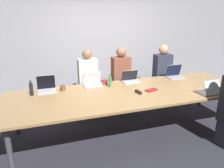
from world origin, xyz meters
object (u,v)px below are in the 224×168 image
at_px(cup_near_right, 221,89).
at_px(laptop_far_right, 175,74).
at_px(person_far_center, 121,80).
at_px(cup_far_left, 63,88).
at_px(bottle_far_left, 31,89).
at_px(bottle_far_midleft, 110,81).
at_px(person_far_midleft, 88,83).
at_px(stapler, 138,92).
at_px(laptop_near_right, 210,90).
at_px(laptop_far_left, 47,87).
at_px(person_far_right, 162,76).
at_px(laptop_far_center, 130,78).
at_px(cup_far_midleft, 105,82).
at_px(laptop_far_midleft, 93,82).

relative_size(cup_near_right, laptop_far_right, 0.28).
height_order(cup_near_right, person_far_center, person_far_center).
bearing_deg(cup_far_left, person_far_center, 20.49).
xyz_separation_m(bottle_far_left, bottle_far_midleft, (1.44, 0.01, -0.01)).
relative_size(person_far_midleft, stapler, 9.12).
bearing_deg(bottle_far_left, cup_far_left, 8.28).
distance_m(laptop_near_right, bottle_far_midleft, 1.81).
height_order(laptop_near_right, laptop_far_left, laptop_far_left).
distance_m(cup_near_right, stapler, 1.51).
distance_m(laptop_far_left, stapler, 1.68).
relative_size(laptop_near_right, bottle_far_left, 1.22).
relative_size(laptop_near_right, person_far_right, 0.23).
height_order(person_far_midleft, bottle_far_midleft, person_far_midleft).
distance_m(laptop_far_left, laptop_far_center, 1.68).
height_order(laptop_near_right, cup_far_midleft, laptop_near_right).
relative_size(bottle_far_midleft, laptop_far_center, 0.72).
distance_m(cup_near_right, bottle_far_midleft, 2.04).
bearing_deg(person_far_center, cup_near_right, -47.07).
bearing_deg(cup_far_left, person_far_midleft, 41.34).
distance_m(laptop_far_center, person_far_center, 0.42).
bearing_deg(person_far_center, cup_far_midleft, -139.72).
distance_m(cup_near_right, person_far_center, 2.04).
bearing_deg(cup_far_left, laptop_far_midleft, 11.08).
bearing_deg(person_far_right, person_far_center, 179.10).
distance_m(cup_far_midleft, bottle_far_midleft, 0.18).
xyz_separation_m(laptop_far_center, stapler, (-0.13, -0.68, -0.04)).
distance_m(bottle_far_left, cup_far_midleft, 1.40).
height_order(cup_far_midleft, stapler, cup_far_midleft).
height_order(cup_near_right, cup_far_midleft, cup_far_midleft).
xyz_separation_m(bottle_far_left, person_far_center, (1.88, 0.58, -0.18)).
bearing_deg(cup_near_right, laptop_far_right, 103.47).
xyz_separation_m(laptop_far_left, cup_far_midleft, (1.13, -0.00, -0.03)).
height_order(laptop_far_midleft, laptop_far_center, laptop_far_midleft).
bearing_deg(laptop_near_right, cup_near_right, -174.02).
xyz_separation_m(laptop_far_left, cup_far_left, (0.28, -0.09, -0.03)).
bearing_deg(laptop_near_right, laptop_far_midleft, -31.50).
height_order(laptop_far_right, cup_far_left, laptop_far_right).
bearing_deg(person_far_center, person_far_midleft, 178.73).
height_order(bottle_far_left, stapler, bottle_far_left).
bearing_deg(laptop_far_center, cup_far_left, -175.72).
bearing_deg(laptop_far_center, cup_far_midleft, -178.26).
bearing_deg(cup_far_left, stapler, -24.64).
bearing_deg(cup_far_midleft, person_far_midleft, 121.72).
bearing_deg(cup_near_right, person_far_center, 132.93).
height_order(cup_near_right, bottle_far_left, bottle_far_left).
relative_size(cup_far_left, laptop_far_midleft, 0.28).
height_order(laptop_near_right, cup_near_right, laptop_near_right).
bearing_deg(bottle_far_midleft, bottle_far_left, -179.79).
relative_size(laptop_far_right, cup_far_midleft, 3.45).
bearing_deg(laptop_far_left, laptop_far_right, 0.15).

